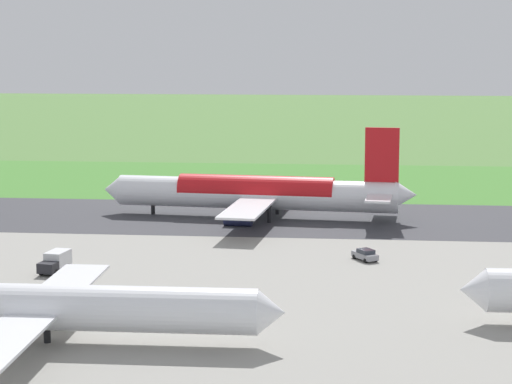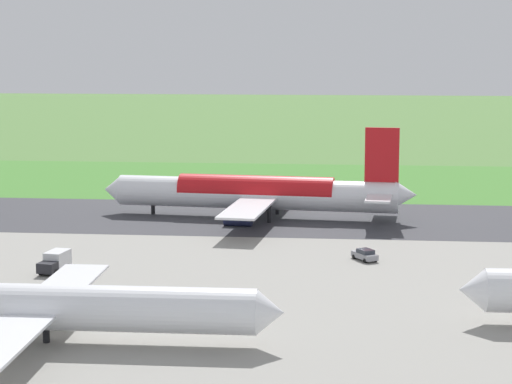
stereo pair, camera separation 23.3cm
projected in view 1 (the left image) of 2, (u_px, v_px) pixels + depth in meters
ground_plane at (205, 217)px, 163.59m from camera, size 800.00×800.00×0.00m
runway_asphalt at (205, 217)px, 163.59m from camera, size 600.00×33.19×0.06m
apron_concrete at (116, 323)px, 101.57m from camera, size 440.00×110.00×0.05m
grass_verge_foreground at (230, 187)px, 197.41m from camera, size 600.00×80.00×0.04m
airliner_main at (258, 193)px, 162.01m from camera, size 54.15×44.36×15.88m
airliner_parked_mid at (43, 306)px, 94.19m from camera, size 47.29×38.59×13.83m
service_truck_fuel at (55, 262)px, 124.01m from camera, size 3.11×6.08×2.65m
service_car_ops at (365, 255)px, 130.65m from camera, size 3.77×4.51×1.62m
no_stopping_sign at (304, 184)px, 190.98m from camera, size 0.60×0.10×2.63m
traffic_cone_orange at (282, 188)px, 195.37m from camera, size 0.40×0.40×0.55m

